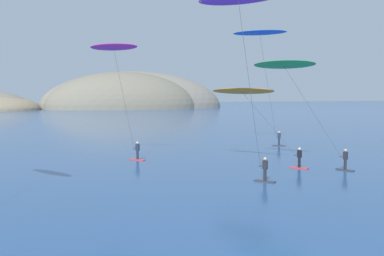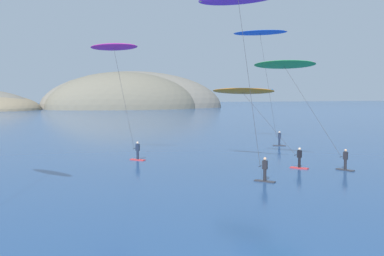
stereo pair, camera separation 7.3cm
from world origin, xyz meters
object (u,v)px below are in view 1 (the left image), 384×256
object	(u,v)px
kitesurfer_magenta	(116,58)
kitesurfer_orange	(246,96)
kitesurfer_blue	(261,40)
kitesurfer_purple	(240,12)
kitesurfer_green	(287,70)

from	to	relation	value
kitesurfer_magenta	kitesurfer_orange	size ratio (longest dim) A/B	1.27
kitesurfer_blue	kitesurfer_purple	bearing A→B (deg)	-120.84
kitesurfer_blue	kitesurfer_green	size ratio (longest dim) A/B	1.50
kitesurfer_magenta	kitesurfer_purple	world-z (taller)	kitesurfer_purple
kitesurfer_blue	kitesurfer_green	xyz separation A→B (m)	(-4.93, -14.48, -4.28)
kitesurfer_purple	kitesurfer_orange	bearing A→B (deg)	61.27
kitesurfer_blue	kitesurfer_green	bearing A→B (deg)	-108.80
kitesurfer_magenta	kitesurfer_purple	bearing A→B (deg)	-64.56
kitesurfer_magenta	kitesurfer_orange	world-z (taller)	kitesurfer_magenta
kitesurfer_magenta	kitesurfer_blue	bearing A→B (deg)	19.97
kitesurfer_blue	kitesurfer_orange	world-z (taller)	kitesurfer_blue
kitesurfer_blue	kitesurfer_purple	world-z (taller)	kitesurfer_blue
kitesurfer_magenta	kitesurfer_purple	size ratio (longest dim) A/B	0.81
kitesurfer_magenta	kitesurfer_orange	bearing A→B (deg)	-29.90
kitesurfer_orange	kitesurfer_purple	bearing A→B (deg)	-118.73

